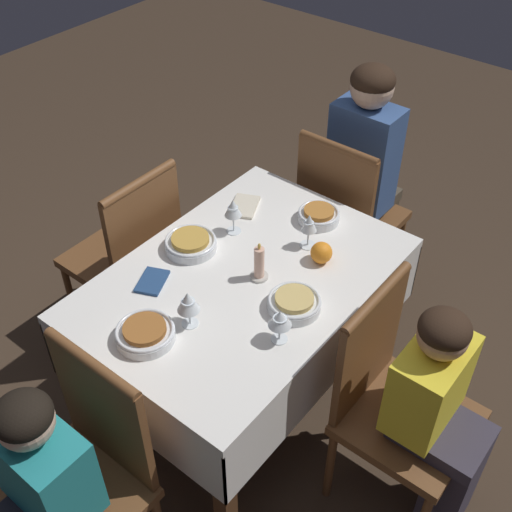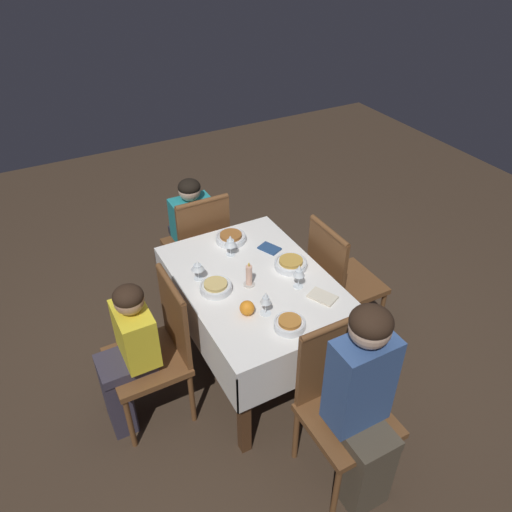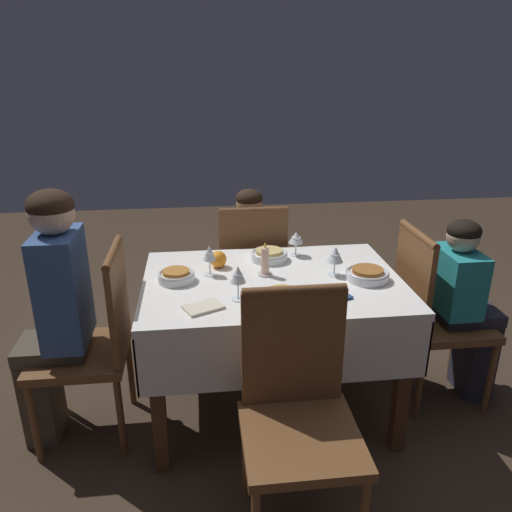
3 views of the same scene
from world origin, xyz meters
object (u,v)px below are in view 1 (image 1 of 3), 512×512
Objects in this scene: chair_east at (345,212)px; candle_centerpiece at (259,265)px; wine_glass_east at (309,224)px; wine_glass_south at (280,319)px; orange_fruit at (321,253)px; wine_glass_west at (188,302)px; person_adult_denim at (367,168)px; napkin_spare_side at (244,206)px; chair_south at (393,397)px; chair_north at (130,251)px; bowl_north at (191,243)px; wine_glass_north at (233,209)px; dining_table at (244,296)px; bowl_south at (294,303)px; person_child_yellow at (440,417)px; chair_west at (83,471)px; bowl_west at (145,333)px; person_child_teal at (36,507)px; bowl_east at (319,215)px; napkin_red_folded at (152,281)px.

chair_east is 0.86m from candle_centerpiece.
wine_glass_east is 0.27m from candle_centerpiece.
wine_glass_south is 1.58× the size of orange_fruit.
person_adult_denim is at bearing 3.15° from wine_glass_west.
wine_glass_south reaches higher than napkin_spare_side.
chair_south is 1.00× the size of chair_north.
bowl_north is 1.30× the size of wine_glass_north.
bowl_south reaches higher than dining_table.
bowl_south is 1.02× the size of napkin_spare_side.
wine_glass_south is at bearing 110.60° from person_child_yellow.
wine_glass_east is 0.37m from napkin_spare_side.
orange_fruit is at bearing -79.74° from wine_glass_north.
person_child_yellow is at bearing -98.28° from wine_glass_north.
person_adult_denim is 0.98m from candle_centerpiece.
bowl_north is at bearing -178.76° from napkin_spare_side.
candle_centerpiece is at bearing -121.10° from wine_glass_north.
chair_west is 5.09× the size of napkin_spare_side.
chair_north is 1.48m from person_child_yellow.
bowl_west is at bearing 144.30° from bowl_south.
person_child_teal reaches higher than bowl_east.
napkin_spare_side is at bearing 55.67° from bowl_south.
person_child_yellow is 4.93× the size of bowl_west.
chair_north is at bearing 59.18° from person_adult_denim.
wine_glass_west is 0.53m from wine_glass_north.
bowl_east reaches higher than napkin_spare_side.
person_child_yellow is 5.24× the size of bowl_south.
napkin_spare_side is (-0.12, 0.30, -0.02)m from bowl_east.
chair_west reaches higher than bowl_east.
person_child_yellow reaches higher than person_child_teal.
chair_north is at bearing 123.63° from bowl_east.
chair_south is 0.95× the size of person_child_teal.
person_child_yellow is 0.72m from orange_fruit.
chair_south is at bearing 58.99° from person_child_teal.
person_child_yellow is at bearing 132.60° from person_adult_denim.
napkin_spare_side is at bearing 46.53° from candle_centerpiece.
dining_table is at bearing 92.73° from chair_south.
bowl_south is 0.62m from napkin_spare_side.
chair_north is 0.53m from napkin_red_folded.
person_adult_denim reaches higher than bowl_south.
wine_glass_east is 0.75m from bowl_west.
orange_fruit is at bearing 71.42° from person_child_yellow.
chair_west is at bearing 92.64° from person_adult_denim.
wine_glass_north reaches higher than dining_table.
person_child_teal is 0.84m from napkin_red_folded.
bowl_east is 0.54m from bowl_north.
chair_east is at bearing 144.66° from chair_north.
person_child_yellow is at bearing -61.71° from bowl_west.
bowl_east is (-0.38, -0.09, 0.25)m from chair_east.
candle_centerpiece is (0.05, 0.19, 0.03)m from bowl_south.
bowl_west is at bearing -155.31° from bowl_north.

